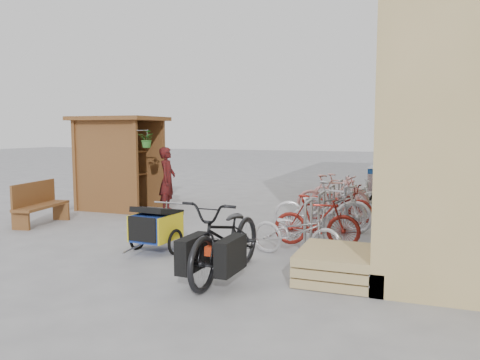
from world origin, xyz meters
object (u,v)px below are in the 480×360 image
(bench, at_px, (39,203))
(cargo_bike, at_px, (227,238))
(kiosk, at_px, (117,150))
(bike_3, at_px, (335,206))
(bike_2, at_px, (320,208))
(bike_7, at_px, (340,192))
(pallet_stack, at_px, (336,264))
(bike_5, at_px, (333,196))
(child_trailer, at_px, (156,225))
(bike_1, at_px, (317,221))
(bike_0, at_px, (296,232))
(bike_4, at_px, (337,203))
(person_kiosk, at_px, (167,180))
(shopping_carts, at_px, (380,179))
(bike_6, at_px, (349,196))

(bench, bearing_deg, cargo_bike, -30.12)
(kiosk, relative_size, bike_3, 1.49)
(cargo_bike, height_order, bike_2, cargo_bike)
(bench, height_order, bike_3, bike_3)
(bike_7, bearing_deg, pallet_stack, -160.13)
(bike_5, bearing_deg, kiosk, 84.12)
(child_trailer, height_order, bike_1, bike_1)
(bench, xyz_separation_m, bike_0, (5.89, -0.62, -0.06))
(bench, relative_size, bike_1, 1.00)
(bike_2, distance_m, bike_5, 1.69)
(child_trailer, relative_size, cargo_bike, 0.64)
(kiosk, xyz_separation_m, bike_5, (5.46, 0.78, -1.04))
(bike_4, bearing_deg, pallet_stack, -157.91)
(person_kiosk, distance_m, bike_7, 4.45)
(bike_1, height_order, bike_7, bike_7)
(kiosk, height_order, bike_7, kiosk)
(bike_1, height_order, bike_5, bike_5)
(child_trailer, height_order, bike_7, bike_7)
(shopping_carts, bearing_deg, bike_7, -108.52)
(person_kiosk, height_order, bike_1, person_kiosk)
(bike_1, distance_m, bike_3, 1.52)
(shopping_carts, height_order, bike_6, shopping_carts)
(bench, height_order, bike_1, bench)
(bike_0, height_order, bike_7, bike_7)
(bike_1, bearing_deg, bike_7, -0.03)
(bike_5, relative_size, bike_7, 1.09)
(shopping_carts, relative_size, bike_1, 1.47)
(bike_1, bearing_deg, bike_0, 165.68)
(bike_6, relative_size, bike_7, 1.02)
(bike_1, relative_size, bike_6, 0.96)
(bike_4, bearing_deg, bike_7, 19.97)
(bike_0, distance_m, bike_7, 4.90)
(child_trailer, height_order, bike_4, bike_4)
(bike_0, xyz_separation_m, bike_1, (0.17, 0.82, 0.04))
(bike_4, distance_m, bike_7, 1.69)
(kiosk, relative_size, bike_5, 1.47)
(shopping_carts, bearing_deg, bike_2, -98.54)
(cargo_bike, xyz_separation_m, bike_1, (0.82, 2.21, -0.10))
(kiosk, height_order, child_trailer, kiosk)
(kiosk, height_order, bench, kiosk)
(cargo_bike, bearing_deg, pallet_stack, 20.10)
(child_trailer, height_order, cargo_bike, cargo_bike)
(cargo_bike, distance_m, bike_7, 6.31)
(shopping_carts, distance_m, child_trailer, 8.43)
(pallet_stack, distance_m, bike_4, 4.20)
(bike_1, relative_size, bike_7, 0.98)
(bike_6, bearing_deg, bike_3, 163.83)
(cargo_bike, distance_m, bike_0, 1.53)
(bike_2, xyz_separation_m, bike_3, (0.25, 0.31, 0.01))
(bike_5, height_order, bike_7, bike_5)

